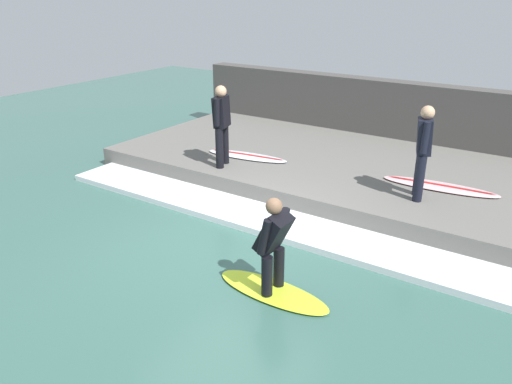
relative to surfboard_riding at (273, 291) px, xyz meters
name	(u,v)px	position (x,y,z in m)	size (l,w,h in m)	color
ground_plane	(230,248)	(0.70, 1.22, -0.03)	(28.00, 28.00, 0.00)	#386056
concrete_ledge	(334,168)	(4.47, 1.22, 0.17)	(4.40, 9.46, 0.41)	#66635E
back_wall	(378,115)	(6.92, 1.22, 0.84)	(0.50, 9.94, 1.74)	#474442
wave_foam_crest	(267,220)	(1.77, 1.22, 0.03)	(1.00, 8.99, 0.11)	silver
surfboard_riding	(273,291)	(0.00, 0.00, 0.00)	(0.62, 1.71, 0.06)	#BFE02D
surfer_riding	(273,241)	(0.00, 0.00, 0.76)	(0.52, 0.45, 1.33)	black
surfer_waiting_near	(423,148)	(3.37, -0.86, 1.29)	(0.53, 0.37, 1.62)	black
surfboard_waiting_near	(440,186)	(4.04, -1.08, 0.41)	(0.64, 2.09, 0.07)	beige
surfer_waiting_far	(222,122)	(2.85, 2.98, 1.30)	(0.54, 0.35, 1.64)	black
surfboard_waiting_far	(247,156)	(3.56, 2.86, 0.41)	(0.71, 1.90, 0.07)	silver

